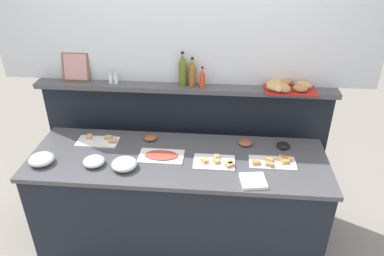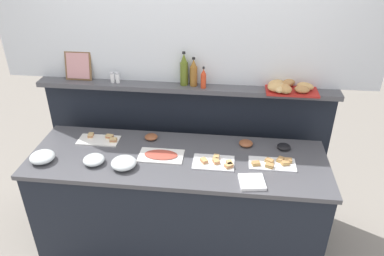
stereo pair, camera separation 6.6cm
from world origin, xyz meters
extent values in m
plane|color=gray|center=(0.00, 0.60, 0.00)|extent=(12.00, 12.00, 0.00)
cube|color=black|center=(0.00, 0.00, 0.44)|extent=(2.21, 0.69, 0.89)
cube|color=#4C4C51|center=(0.00, 0.00, 0.90)|extent=(2.25, 0.73, 0.03)
cube|color=black|center=(0.00, 0.54, 0.63)|extent=(2.47, 0.08, 1.27)
cube|color=#4C4C51|center=(0.00, 0.49, 1.29)|extent=(2.47, 0.22, 0.04)
cube|color=silver|center=(0.00, 0.56, 1.95)|extent=(3.07, 0.08, 1.29)
cube|color=white|center=(0.70, -0.01, 0.93)|extent=(0.34, 0.17, 0.01)
cube|color=#B7844C|center=(0.76, 0.03, 0.94)|extent=(0.06, 0.07, 0.01)
cube|color=#E5C666|center=(0.76, 0.03, 0.95)|extent=(0.06, 0.07, 0.01)
cube|color=#B7844C|center=(0.76, 0.03, 0.95)|extent=(0.06, 0.07, 0.01)
cube|color=#B7844C|center=(0.58, -0.04, 0.94)|extent=(0.06, 0.05, 0.01)
cube|color=#E5C666|center=(0.58, -0.04, 0.95)|extent=(0.06, 0.05, 0.01)
cube|color=#B7844C|center=(0.58, -0.04, 0.95)|extent=(0.06, 0.05, 0.01)
cube|color=#B7844C|center=(0.82, 0.02, 0.94)|extent=(0.06, 0.04, 0.01)
cube|color=#E5C666|center=(0.82, 0.02, 0.95)|extent=(0.06, 0.04, 0.01)
cube|color=#B7844C|center=(0.82, 0.02, 0.95)|extent=(0.06, 0.04, 0.01)
cube|color=#B7844C|center=(0.68, -0.06, 0.94)|extent=(0.07, 0.06, 0.01)
cube|color=#E5C666|center=(0.68, -0.06, 0.95)|extent=(0.07, 0.06, 0.01)
cube|color=#B7844C|center=(0.68, -0.06, 0.95)|extent=(0.07, 0.06, 0.01)
cube|color=#B7844C|center=(0.79, -0.01, 0.94)|extent=(0.07, 0.06, 0.01)
cube|color=#E5C666|center=(0.79, -0.01, 0.95)|extent=(0.07, 0.06, 0.01)
cube|color=#B7844C|center=(0.79, -0.01, 0.95)|extent=(0.07, 0.06, 0.01)
cube|color=#B7844C|center=(0.68, 0.00, 0.94)|extent=(0.07, 0.06, 0.01)
cube|color=#E5C666|center=(0.68, 0.00, 0.95)|extent=(0.07, 0.06, 0.01)
cube|color=#B7844C|center=(0.68, 0.00, 0.95)|extent=(0.07, 0.06, 0.01)
cube|color=white|center=(-0.67, 0.16, 0.93)|extent=(0.33, 0.16, 0.01)
cube|color=tan|center=(-0.59, 0.20, 0.94)|extent=(0.06, 0.05, 0.01)
cube|color=#B24738|center=(-0.59, 0.20, 0.95)|extent=(0.06, 0.05, 0.01)
cube|color=tan|center=(-0.59, 0.20, 0.95)|extent=(0.06, 0.05, 0.01)
cube|color=tan|center=(-0.54, 0.15, 0.94)|extent=(0.06, 0.05, 0.01)
cube|color=#B24738|center=(-0.54, 0.15, 0.95)|extent=(0.06, 0.05, 0.01)
cube|color=tan|center=(-0.54, 0.15, 0.95)|extent=(0.06, 0.05, 0.01)
cube|color=tan|center=(-0.75, 0.20, 0.94)|extent=(0.05, 0.06, 0.01)
cube|color=#B24738|center=(-0.75, 0.20, 0.95)|extent=(0.05, 0.06, 0.01)
cube|color=tan|center=(-0.75, 0.20, 0.95)|extent=(0.05, 0.06, 0.01)
cube|color=white|center=(0.28, -0.04, 0.93)|extent=(0.30, 0.20, 0.01)
cube|color=tan|center=(0.39, -0.06, 0.94)|extent=(0.05, 0.06, 0.01)
cube|color=#D1664C|center=(0.39, -0.06, 0.95)|extent=(0.05, 0.06, 0.01)
cube|color=tan|center=(0.39, -0.06, 0.95)|extent=(0.05, 0.06, 0.01)
cube|color=tan|center=(0.20, -0.05, 0.94)|extent=(0.06, 0.07, 0.01)
cube|color=#D1664C|center=(0.20, -0.05, 0.95)|extent=(0.06, 0.07, 0.01)
cube|color=tan|center=(0.20, -0.05, 0.95)|extent=(0.06, 0.07, 0.01)
cube|color=tan|center=(0.29, -0.05, 0.94)|extent=(0.06, 0.07, 0.01)
cube|color=#D1664C|center=(0.29, -0.05, 0.95)|extent=(0.06, 0.07, 0.01)
cube|color=tan|center=(0.29, -0.05, 0.95)|extent=(0.06, 0.07, 0.01)
cube|color=tan|center=(0.39, -0.10, 0.94)|extent=(0.07, 0.06, 0.01)
cube|color=#D1664C|center=(0.39, -0.10, 0.95)|extent=(0.07, 0.06, 0.01)
cube|color=tan|center=(0.39, -0.10, 0.95)|extent=(0.07, 0.06, 0.01)
cube|color=tan|center=(0.29, 0.00, 0.94)|extent=(0.05, 0.06, 0.01)
cube|color=#D1664C|center=(0.29, 0.00, 0.95)|extent=(0.05, 0.06, 0.01)
cube|color=tan|center=(0.29, 0.00, 0.95)|extent=(0.05, 0.06, 0.01)
cube|color=white|center=(-0.12, 0.00, 0.93)|extent=(0.34, 0.19, 0.01)
ellipsoid|color=#B24738|center=(-0.12, 0.00, 0.94)|extent=(0.25, 0.14, 0.01)
ellipsoid|color=silver|center=(-0.37, -0.17, 0.96)|extent=(0.18, 0.18, 0.07)
ellipsoid|color=#599959|center=(-0.37, -0.17, 0.95)|extent=(0.14, 0.14, 0.04)
ellipsoid|color=silver|center=(-0.60, -0.14, 0.95)|extent=(0.16, 0.16, 0.06)
ellipsoid|color=#599959|center=(-0.60, -0.14, 0.94)|extent=(0.12, 0.12, 0.04)
ellipsoid|color=silver|center=(-0.98, -0.16, 0.96)|extent=(0.18, 0.18, 0.07)
ellipsoid|color=white|center=(-0.98, -0.16, 0.95)|extent=(0.14, 0.14, 0.04)
ellipsoid|color=brown|center=(-0.25, 0.24, 0.94)|extent=(0.11, 0.11, 0.04)
ellipsoid|color=black|center=(0.81, 0.21, 0.94)|extent=(0.10, 0.10, 0.04)
ellipsoid|color=brown|center=(0.51, 0.23, 0.94)|extent=(0.11, 0.11, 0.04)
cube|color=white|center=(0.55, -0.25, 0.93)|extent=(0.19, 0.19, 0.02)
cylinder|color=#8E5B23|center=(0.07, 0.48, 1.39)|extent=(0.06, 0.06, 0.16)
cone|color=#8E5B23|center=(0.07, 0.48, 1.50)|extent=(0.05, 0.05, 0.06)
cylinder|color=black|center=(0.07, 0.48, 1.54)|extent=(0.02, 0.02, 0.02)
cylinder|color=red|center=(0.15, 0.44, 1.37)|extent=(0.04, 0.04, 0.12)
cone|color=red|center=(0.15, 0.44, 1.45)|extent=(0.04, 0.04, 0.04)
cylinder|color=black|center=(0.15, 0.44, 1.48)|extent=(0.02, 0.02, 0.02)
cylinder|color=#56661E|center=(-0.01, 0.48, 1.40)|extent=(0.06, 0.06, 0.19)
cone|color=#56661E|center=(-0.01, 0.48, 1.53)|extent=(0.05, 0.05, 0.07)
cylinder|color=black|center=(-0.01, 0.48, 1.58)|extent=(0.03, 0.03, 0.02)
cylinder|color=white|center=(-0.60, 0.46, 1.35)|extent=(0.03, 0.03, 0.08)
cylinder|color=#B7BABF|center=(-0.60, 0.46, 1.39)|extent=(0.03, 0.03, 0.01)
cylinder|color=white|center=(-0.56, 0.46, 1.35)|extent=(0.03, 0.03, 0.08)
cylinder|color=#B7BABF|center=(-0.56, 0.46, 1.39)|extent=(0.03, 0.03, 0.01)
cube|color=#B2231E|center=(0.84, 0.46, 1.32)|extent=(0.40, 0.26, 0.02)
ellipsoid|color=#B7844C|center=(0.72, 0.48, 1.35)|extent=(0.17, 0.16, 0.05)
ellipsoid|color=tan|center=(0.72, 0.48, 1.36)|extent=(0.17, 0.16, 0.06)
ellipsoid|color=tan|center=(0.72, 0.40, 1.36)|extent=(0.14, 0.10, 0.07)
ellipsoid|color=tan|center=(0.94, 0.46, 1.35)|extent=(0.15, 0.12, 0.06)
ellipsoid|color=#AD7A47|center=(0.83, 0.52, 1.35)|extent=(0.15, 0.18, 0.06)
ellipsoid|color=#B7844C|center=(0.78, 0.38, 1.36)|extent=(0.14, 0.15, 0.07)
ellipsoid|color=#AD7A47|center=(0.91, 0.40, 1.35)|extent=(0.12, 0.09, 0.06)
ellipsoid|color=tan|center=(0.75, 0.40, 1.35)|extent=(0.11, 0.16, 0.06)
cube|color=brown|center=(-0.90, 0.50, 1.43)|extent=(0.22, 0.07, 0.24)
cube|color=#CC8C8C|center=(-0.90, 0.50, 1.43)|extent=(0.19, 0.05, 0.21)
camera|label=1|loc=(0.31, -2.29, 2.50)|focal=34.62mm
camera|label=2|loc=(0.37, -2.28, 2.50)|focal=34.62mm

